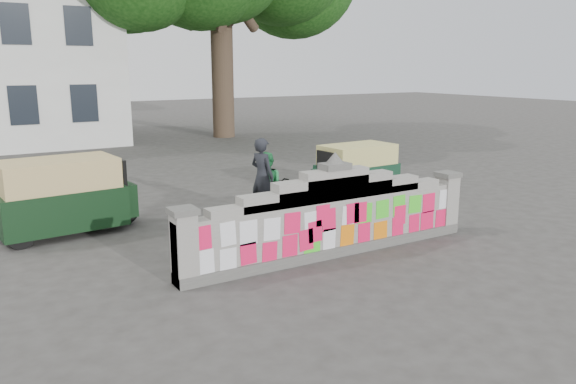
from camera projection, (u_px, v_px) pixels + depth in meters
name	position (u px, v px, depth m)	size (l,w,h in m)	color
ground	(333.00, 254.00, 10.88)	(100.00, 100.00, 0.00)	#383533
parapet_wall	(334.00, 217.00, 10.71)	(6.48, 0.44, 2.01)	#4C4C49
cyclist_bike	(263.00, 202.00, 12.89)	(0.69, 1.97, 1.03)	black
cyclist_rider	(262.00, 187.00, 12.81)	(0.64, 0.42, 1.75)	black
pedestrian	(267.00, 187.00, 13.07)	(0.79, 0.62, 1.63)	#238243
rickshaw_left	(64.00, 195.00, 12.08)	(3.02, 1.60, 1.64)	black
rickshaw_right	(355.00, 169.00, 15.74)	(2.61, 1.31, 1.43)	#113421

